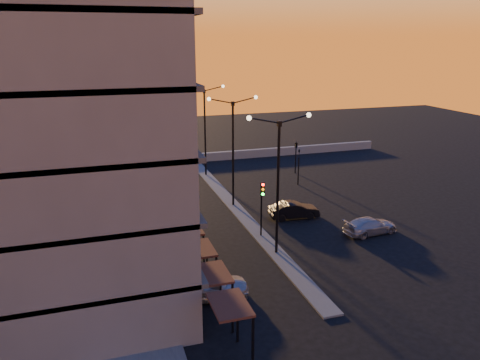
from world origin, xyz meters
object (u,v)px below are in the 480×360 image
object	(u,v)px
traffic_light_main	(262,200)
car_wagon	(370,226)
streetlamp_mid	(233,143)
car_hatchback	(207,286)
car_sedan	(294,210)

from	to	relation	value
traffic_light_main	car_wagon	xyz separation A→B (m)	(8.00, -1.77, -2.27)
streetlamp_mid	car_hatchback	world-z (taller)	streetlamp_mid
streetlamp_mid	traffic_light_main	world-z (taller)	streetlamp_mid
traffic_light_main	car_wagon	world-z (taller)	traffic_light_main
streetlamp_mid	car_hatchback	xyz separation A→B (m)	(-5.82, -14.11, -4.80)
car_hatchback	car_sedan	distance (m)	13.83
traffic_light_main	car_sedan	xyz separation A→B (m)	(3.87, 2.89, -2.22)
streetlamp_mid	car_hatchback	size ratio (longest dim) A/B	2.05
streetlamp_mid	car_sedan	xyz separation A→B (m)	(3.87, -4.24, -4.92)
streetlamp_mid	car_sedan	size ratio (longest dim) A/B	2.34
streetlamp_mid	car_hatchback	bearing A→B (deg)	-112.41
traffic_light_main	car_hatchback	world-z (taller)	traffic_light_main
car_hatchback	car_sedan	size ratio (longest dim) A/B	1.14
traffic_light_main	car_hatchback	xyz separation A→B (m)	(-5.82, -6.98, -2.10)
traffic_light_main	car_wagon	size ratio (longest dim) A/B	1.00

